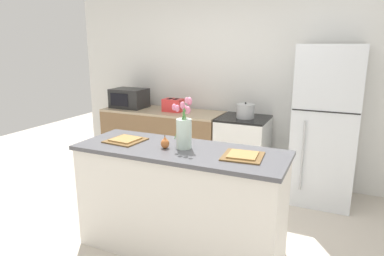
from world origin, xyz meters
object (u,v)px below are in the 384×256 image
object	(u,v)px
cooking_pot	(245,111)
microwave	(129,98)
refrigerator	(325,126)
plate_setting_right	(243,156)
plate_setting_left	(125,140)
stove_range	(243,152)
pear_figurine	(165,143)
toaster	(173,105)
flower_vase	(184,129)

from	to	relation	value
cooking_pot	microwave	xyz separation A→B (m)	(-1.72, 0.02, 0.05)
refrigerator	plate_setting_right	bearing A→B (deg)	-107.48
refrigerator	plate_setting_left	distance (m)	2.26
plate_setting_right	stove_range	bearing A→B (deg)	105.52
pear_figurine	plate_setting_right	xyz separation A→B (m)	(0.66, 0.05, -0.04)
toaster	cooking_pot	bearing A→B (deg)	-0.84
refrigerator	flower_vase	size ratio (longest dim) A/B	4.11
plate_setting_right	toaster	size ratio (longest dim) A/B	1.18
microwave	toaster	bearing A→B (deg)	-0.20
cooking_pot	plate_setting_right	bearing A→B (deg)	-75.00
stove_range	plate_setting_right	bearing A→B (deg)	-74.48
microwave	pear_figurine	bearing A→B (deg)	-48.01
stove_range	pear_figurine	world-z (taller)	pear_figurine
flower_vase	pear_figurine	distance (m)	0.20
refrigerator	plate_setting_right	size ratio (longest dim) A/B	5.48
plate_setting_right	microwave	distance (m)	2.68
refrigerator	stove_range	bearing A→B (deg)	-179.96
pear_figurine	plate_setting_left	size ratio (longest dim) A/B	0.36
flower_vase	plate_setting_right	world-z (taller)	flower_vase
pear_figurine	refrigerator	bearing A→B (deg)	54.85
stove_range	cooking_pot	bearing A→B (deg)	-41.21
refrigerator	cooking_pot	distance (m)	0.93
stove_range	flower_vase	xyz separation A→B (m)	(-0.07, -1.58, 0.65)
plate_setting_right	microwave	bearing A→B (deg)	143.20
stove_range	microwave	distance (m)	1.80
stove_range	plate_setting_left	distance (m)	1.80
flower_vase	refrigerator	bearing A→B (deg)	57.08
stove_range	plate_setting_left	world-z (taller)	plate_setting_left
refrigerator	microwave	bearing A→B (deg)	-179.97
flower_vase	plate_setting_left	size ratio (longest dim) A/B	1.33
stove_range	toaster	size ratio (longest dim) A/B	3.25
refrigerator	toaster	bearing A→B (deg)	-179.88
flower_vase	plate_setting_left	bearing A→B (deg)	-177.35
plate_setting_right	toaster	distance (m)	2.15
flower_vase	microwave	size ratio (longest dim) A/B	0.91
stove_range	plate_setting_right	world-z (taller)	plate_setting_right
flower_vase	cooking_pot	world-z (taller)	flower_vase
plate_setting_left	plate_setting_right	xyz separation A→B (m)	(1.09, 0.00, 0.00)
pear_figurine	plate_setting_left	world-z (taller)	pear_figurine
plate_setting_right	microwave	world-z (taller)	microwave
refrigerator	toaster	world-z (taller)	refrigerator
stove_range	toaster	xyz separation A→B (m)	(-0.99, -0.00, 0.54)
plate_setting_right	cooking_pot	xyz separation A→B (m)	(-0.42, 1.58, 0.04)
plate_setting_right	cooking_pot	distance (m)	1.64
plate_setting_left	plate_setting_right	world-z (taller)	same
pear_figurine	plate_setting_left	bearing A→B (deg)	173.82
plate_setting_left	cooking_pot	bearing A→B (deg)	67.22
pear_figurine	plate_setting_right	world-z (taller)	pear_figurine
pear_figurine	cooking_pot	size ratio (longest dim) A/B	0.53
pear_figurine	microwave	xyz separation A→B (m)	(-1.48, 1.65, 0.05)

